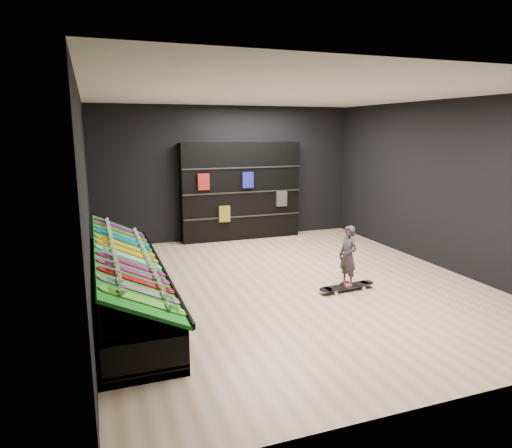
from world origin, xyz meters
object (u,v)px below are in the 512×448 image
object	(u,v)px
back_shelving	(241,191)
floor_skateboard	(347,288)
child	(348,268)
display_rack	(127,288)

from	to	relation	value
back_shelving	floor_skateboard	size ratio (longest dim) A/B	2.80
back_shelving	child	world-z (taller)	back_shelving
display_rack	back_shelving	bearing A→B (deg)	49.77
floor_skateboard	child	distance (m)	0.33
back_shelving	child	bearing A→B (deg)	-83.22
display_rack	child	distance (m)	3.33
floor_skateboard	child	size ratio (longest dim) A/B	1.71
floor_skateboard	display_rack	bearing A→B (deg)	164.63
display_rack	back_shelving	size ratio (longest dim) A/B	1.64
floor_skateboard	child	bearing A→B (deg)	0.00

